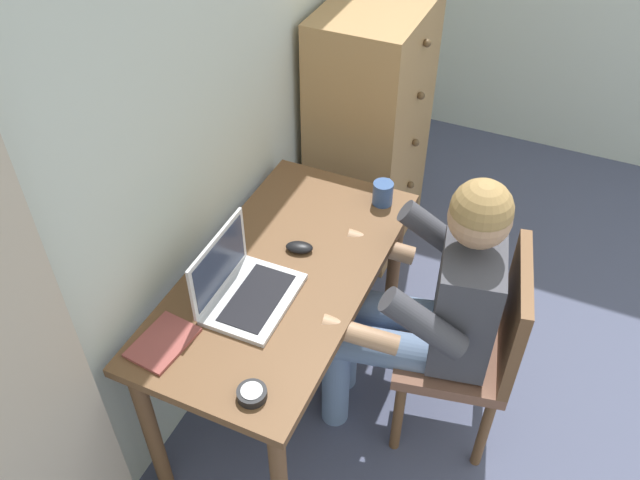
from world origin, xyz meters
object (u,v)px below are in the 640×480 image
at_px(chair, 474,343).
at_px(desk_clock, 252,394).
at_px(person_seated, 429,300).
at_px(laptop, 242,286).
at_px(dresser, 370,132).
at_px(notebook_pad, 163,342).
at_px(computer_mouse, 299,247).
at_px(desk, 284,292).
at_px(coffee_mug, 383,193).

xyz_separation_m(chair, desk_clock, (-0.67, 0.53, 0.26)).
height_order(chair, desk_clock, chair).
xyz_separation_m(chair, person_seated, (-0.03, 0.18, 0.18)).
bearing_deg(desk_clock, laptop, 32.77).
bearing_deg(desk_clock, person_seated, -28.46).
distance_m(dresser, notebook_pad, 1.59).
bearing_deg(desk_clock, computer_mouse, 13.08).
distance_m(laptop, desk_clock, 0.41).
height_order(desk_clock, notebook_pad, desk_clock).
relative_size(desk, notebook_pad, 5.81).
bearing_deg(desk_clock, dresser, 8.78).
xyz_separation_m(computer_mouse, notebook_pad, (-0.57, 0.21, -0.01)).
height_order(desk, coffee_mug, coffee_mug).
relative_size(chair, laptop, 2.58).
relative_size(person_seated, desk_clock, 13.38).
bearing_deg(dresser, desk, -175.01).
height_order(chair, person_seated, person_seated).
height_order(dresser, notebook_pad, dresser).
relative_size(dresser, laptop, 3.66).
xyz_separation_m(person_seated, laptop, (-0.30, 0.57, 0.11)).
bearing_deg(computer_mouse, desk_clock, 177.66).
bearing_deg(dresser, chair, -141.18).
xyz_separation_m(notebook_pad, coffee_mug, (0.96, -0.39, 0.04)).
height_order(laptop, computer_mouse, laptop).
relative_size(chair, person_seated, 0.74).
height_order(desk, dresser, dresser).
relative_size(chair, computer_mouse, 8.86).
xyz_separation_m(person_seated, coffee_mug, (0.38, 0.31, 0.11)).
bearing_deg(notebook_pad, chair, -49.43).
xyz_separation_m(chair, notebook_pad, (-0.61, 0.88, 0.25)).
height_order(chair, laptop, laptop).
bearing_deg(person_seated, dresser, 30.93).
bearing_deg(computer_mouse, notebook_pad, 144.54).
height_order(desk, computer_mouse, computer_mouse).
bearing_deg(desk, dresser, 4.99).
xyz_separation_m(laptop, computer_mouse, (0.29, -0.07, -0.04)).
bearing_deg(notebook_pad, computer_mouse, -14.38).
height_order(dresser, laptop, dresser).
xyz_separation_m(laptop, coffee_mug, (0.68, -0.25, -0.00)).
distance_m(chair, person_seated, 0.26).
xyz_separation_m(desk, person_seated, (0.13, -0.50, 0.05)).
height_order(chair, notebook_pad, chair).
relative_size(desk, dresser, 0.97).
xyz_separation_m(dresser, chair, (-0.97, -0.78, -0.13)).
bearing_deg(desk, desk_clock, -163.05).
relative_size(dresser, computer_mouse, 12.55).
height_order(person_seated, laptop, person_seated).
relative_size(desk, laptop, 3.55).
distance_m(desk, desk_clock, 0.55).
distance_m(dresser, coffee_mug, 0.71).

